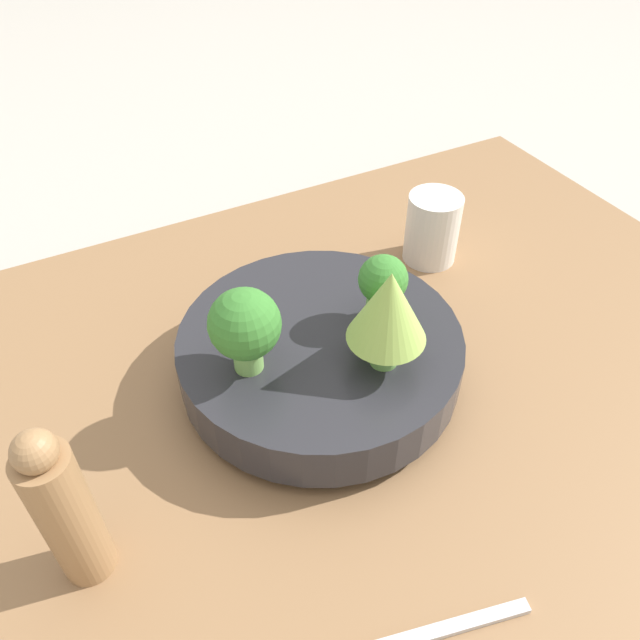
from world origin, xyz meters
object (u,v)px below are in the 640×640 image
Objects in this scene: fork at (416,638)px; bowl at (320,354)px; cup at (432,228)px; pepper_mill at (65,510)px.

bowl is at bearing 77.43° from fork.
bowl is 3.15× the size of cup.
bowl is 1.57× the size of fork.
fork is at bearing -102.57° from bowl.
fork is at bearing -126.19° from cup.
bowl is at bearing 19.62° from pepper_mill.
cup is 0.54× the size of pepper_mill.
pepper_mill is 0.27m from fork.
pepper_mill is 0.92× the size of fork.
pepper_mill is (-0.47, -0.21, 0.03)m from cup.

